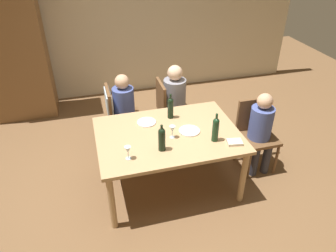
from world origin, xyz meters
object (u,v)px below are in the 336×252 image
object	(u,v)px
chair_far_right	(169,107)
wine_bottle_dark_red	(170,107)
dinner_plate_guest_left	(189,131)
dinner_plate_host	(147,122)
person_woman_host	(176,98)
wine_bottle_short_olive	(216,129)
person_man_guest	(126,106)
armoire_cabinet	(8,51)
dining_table	(168,139)
chair_right_end	(256,130)
wine_glass_near_left	(172,129)
person_man_bearded	(261,128)
wine_bottle_tall_green	(162,139)
wine_glass_centre	(128,150)
chair_far_left	(115,110)

from	to	relation	value
chair_far_right	wine_bottle_dark_red	xyz separation A→B (m)	(-0.15, -0.63, 0.35)
wine_bottle_dark_red	dinner_plate_guest_left	size ratio (longest dim) A/B	1.30
wine_bottle_dark_red	dinner_plate_host	xyz separation A→B (m)	(-0.31, -0.04, -0.14)
chair_far_right	person_woman_host	world-z (taller)	person_woman_host
wine_bottle_short_olive	person_man_guest	bearing A→B (deg)	122.93
armoire_cabinet	person_woman_host	size ratio (longest dim) A/B	1.89
dinner_plate_guest_left	dining_table	bearing A→B (deg)	174.92
chair_right_end	dinner_plate_host	world-z (taller)	chair_right_end
wine_bottle_short_olive	chair_right_end	bearing A→B (deg)	25.86
dining_table	wine_bottle_dark_red	size ratio (longest dim) A/B	5.09
wine_glass_near_left	dinner_plate_guest_left	world-z (taller)	wine_glass_near_left
person_man_bearded	wine_bottle_short_olive	world-z (taller)	person_man_bearded
armoire_cabinet	wine_bottle_tall_green	xyz separation A→B (m)	(1.76, -2.61, -0.21)
armoire_cabinet	wine_bottle_short_olive	xyz separation A→B (m)	(2.36, -2.60, -0.20)
armoire_cabinet	dining_table	distance (m)	3.04
dinner_plate_host	dinner_plate_guest_left	xyz separation A→B (m)	(0.43, -0.31, 0.00)
person_man_bearded	wine_glass_centre	xyz separation A→B (m)	(-1.70, -0.31, 0.22)
chair_far_right	wine_glass_near_left	distance (m)	1.13
person_woman_host	armoire_cabinet	bearing A→B (deg)	-120.82
wine_bottle_short_olive	person_man_bearded	bearing A→B (deg)	18.29
armoire_cabinet	dinner_plate_host	size ratio (longest dim) A/B	9.67
wine_bottle_short_olive	armoire_cabinet	bearing A→B (deg)	132.31
dining_table	chair_far_left	size ratio (longest dim) A/B	1.76
wine_glass_near_left	chair_far_right	bearing A→B (deg)	76.57
person_man_guest	wine_glass_near_left	world-z (taller)	person_man_guest
chair_far_right	person_man_guest	world-z (taller)	person_man_guest
wine_bottle_tall_green	wine_glass_centre	distance (m)	0.37
chair_right_end	wine_bottle_tall_green	distance (m)	1.42
chair_far_left	wine_bottle_short_olive	bearing A→B (deg)	37.57
chair_right_end	person_woman_host	xyz separation A→B (m)	(-0.80, 0.87, 0.13)
chair_far_left	person_man_bearded	world-z (taller)	person_man_bearded
chair_far_right	chair_far_left	xyz separation A→B (m)	(-0.76, -0.00, 0.06)
person_woman_host	wine_bottle_dark_red	size ratio (longest dim) A/B	3.63
chair_right_end	chair_far_left	xyz separation A→B (m)	(-1.67, 0.87, 0.06)
armoire_cabinet	person_man_bearded	bearing A→B (deg)	-37.29
wine_glass_near_left	person_man_bearded	bearing A→B (deg)	3.13
chair_far_left	wine_bottle_short_olive	xyz separation A→B (m)	(0.94, -1.23, 0.30)
chair_far_left	person_woman_host	distance (m)	0.88
chair_right_end	person_man_guest	size ratio (longest dim) A/B	0.84
armoire_cabinet	person_man_guest	size ratio (longest dim) A/B	1.98
chair_far_right	chair_right_end	distance (m)	1.26
chair_far_left	dinner_plate_host	bearing A→B (deg)	24.14
person_man_bearded	wine_glass_near_left	distance (m)	1.18
person_woman_host	person_man_guest	world-z (taller)	person_woman_host
person_man_bearded	dinner_plate_host	world-z (taller)	person_man_bearded
wine_bottle_dark_red	wine_bottle_short_olive	xyz separation A→B (m)	(0.34, -0.60, 0.01)
person_man_bearded	dinner_plate_guest_left	bearing A→B (deg)	-0.21
person_man_guest	dining_table	bearing A→B (deg)	19.36
chair_far_right	wine_bottle_tall_green	xyz separation A→B (m)	(-0.42, -1.24, 0.35)
wine_bottle_short_olive	dinner_plate_host	distance (m)	0.86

